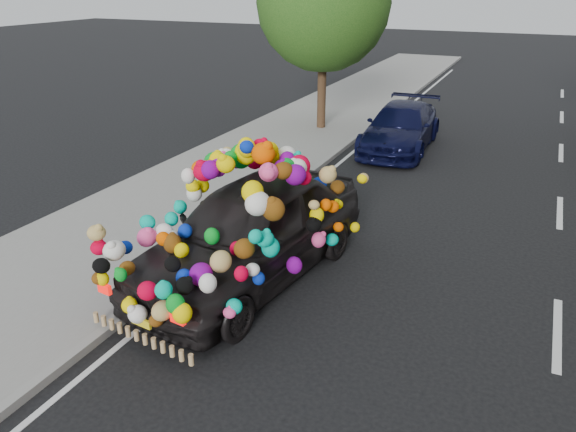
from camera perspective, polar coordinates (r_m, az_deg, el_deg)
name	(u,v)px	position (r m, az deg, el deg)	size (l,w,h in m)	color
ground	(326,282)	(9.60, 3.83, -6.72)	(100.00, 100.00, 0.00)	black
sidewalk	(123,235)	(11.60, -16.42, -1.83)	(4.00, 60.00, 0.12)	gray
kerb	(207,253)	(10.51, -8.24, -3.72)	(0.15, 60.00, 0.13)	gray
lane_markings	(557,333)	(9.19, 25.69, -10.68)	(6.00, 50.00, 0.01)	silver
tree_near_sidewalk	(324,3)	(18.57, 3.65, 20.78)	(4.20, 4.20, 6.13)	#332114
plush_art_car	(250,211)	(9.25, -3.86, 0.49)	(3.08, 5.47, 2.35)	black
navy_sedan	(401,127)	(17.18, 11.38, 8.81)	(1.83, 4.50, 1.31)	black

